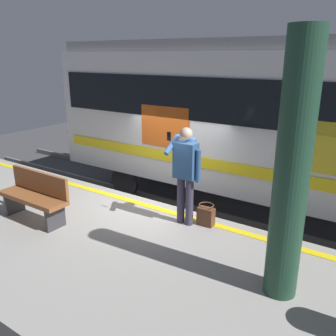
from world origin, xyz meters
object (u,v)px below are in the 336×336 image
train_carriage (265,114)px  bench (35,195)px  station_column (292,173)px  handbag (206,216)px  passenger (186,168)px

train_carriage → bench: bearing=57.7°
station_column → bench: station_column is taller
handbag → station_column: (-1.70, 1.14, 1.44)m
handbag → bench: 3.15m
handbag → bench: (2.72, 1.55, 0.30)m
handbag → bench: size_ratio=0.27×
train_carriage → station_column: train_carriage is taller
station_column → bench: (4.42, 0.41, -1.14)m
train_carriage → station_column: 4.25m
train_carriage → passenger: 2.98m
station_column → bench: 4.59m
handbag → station_column: 2.51m
train_carriage → station_column: size_ratio=3.09×
train_carriage → station_column: bearing=113.6°
bench → train_carriage: bearing=-122.3°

